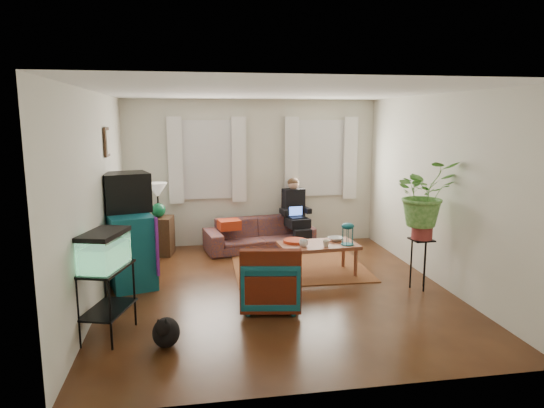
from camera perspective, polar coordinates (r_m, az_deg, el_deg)
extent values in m
cube|color=#4F2B14|center=(6.62, 0.59, -10.02)|extent=(4.50, 5.00, 0.01)
cube|color=white|center=(6.22, 0.64, 13.07)|extent=(4.50, 5.00, 0.01)
cube|color=silver|center=(8.74, -2.32, 3.67)|extent=(4.50, 0.01, 2.60)
cube|color=silver|center=(3.91, 7.19, -4.46)|extent=(4.50, 0.01, 2.60)
cube|color=silver|center=(6.30, -19.97, 0.56)|extent=(0.01, 5.00, 2.60)
cube|color=silver|center=(7.05, 18.93, 1.58)|extent=(0.01, 5.00, 2.60)
cube|color=white|center=(8.63, -7.61, 5.18)|extent=(1.08, 0.04, 1.38)
cube|color=white|center=(8.94, 5.69, 5.38)|extent=(1.08, 0.04, 1.38)
cube|color=white|center=(8.55, -7.59, 5.13)|extent=(1.36, 0.06, 1.50)
cube|color=white|center=(8.87, 5.83, 5.34)|extent=(1.36, 0.06, 1.50)
cube|color=#3D2616|center=(7.06, -18.80, 6.91)|extent=(0.04, 0.32, 0.40)
cube|color=brown|center=(7.50, 3.30, -7.54)|extent=(2.04, 1.65, 0.01)
imported|color=brown|center=(8.47, -1.51, -2.95)|extent=(1.97, 1.04, 0.73)
cube|color=#3E2C17|center=(8.39, -13.11, -3.66)|extent=(0.51, 0.51, 0.64)
cube|color=#126571|center=(7.07, -16.56, -4.90)|extent=(0.86, 1.23, 1.00)
cube|color=black|center=(7.03, -16.86, 1.39)|extent=(0.75, 0.71, 0.53)
cube|color=black|center=(5.45, -18.77, -10.89)|extent=(0.55, 0.75, 0.75)
cube|color=#7FD899|center=(5.28, -19.12, -5.07)|extent=(0.50, 0.68, 0.39)
ellipsoid|color=black|center=(5.14, -12.36, -14.21)|extent=(0.33, 0.45, 0.36)
imported|color=#115F67|center=(5.93, -0.19, -8.84)|extent=(0.78, 0.74, 0.70)
cube|color=#9E0A0A|center=(5.63, -0.17, -8.32)|extent=(0.72, 0.27, 0.58)
cube|color=brown|center=(7.19, 5.44, -6.47)|extent=(1.17, 0.69, 0.47)
imported|color=white|center=(6.94, 3.75, -4.62)|extent=(0.14, 0.14, 0.10)
imported|color=beige|center=(6.96, 6.37, -4.63)|extent=(0.11, 0.11, 0.10)
imported|color=white|center=(7.31, 7.50, -4.10)|extent=(0.24, 0.24, 0.06)
cylinder|color=#B21414|center=(7.17, 2.74, -4.37)|extent=(0.37, 0.37, 0.04)
cube|color=black|center=(6.84, 17.03, -6.75)|extent=(0.31, 0.31, 0.69)
imported|color=#599947|center=(6.66, 17.39, 0.05)|extent=(0.83, 0.73, 0.88)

